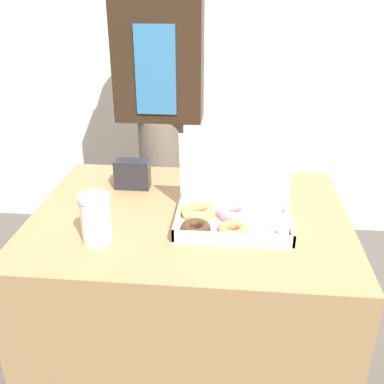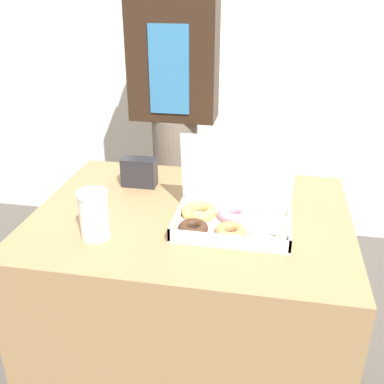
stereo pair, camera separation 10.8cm
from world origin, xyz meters
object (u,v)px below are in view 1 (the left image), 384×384
at_px(donut_box, 230,213).
at_px(napkin_holder, 132,174).
at_px(person_customer, 160,96).
at_px(coffee_cup, 96,219).

bearing_deg(donut_box, napkin_holder, 145.58).
height_order(napkin_holder, person_customer, person_customer).
height_order(donut_box, coffee_cup, donut_box).
distance_m(donut_box, napkin_holder, 0.43).
bearing_deg(donut_box, coffee_cup, -160.36).
relative_size(napkin_holder, person_customer, 0.07).
distance_m(donut_box, person_customer, 0.79).
height_order(coffee_cup, person_customer, person_customer).
distance_m(donut_box, coffee_cup, 0.40).
relative_size(donut_box, coffee_cup, 2.50).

